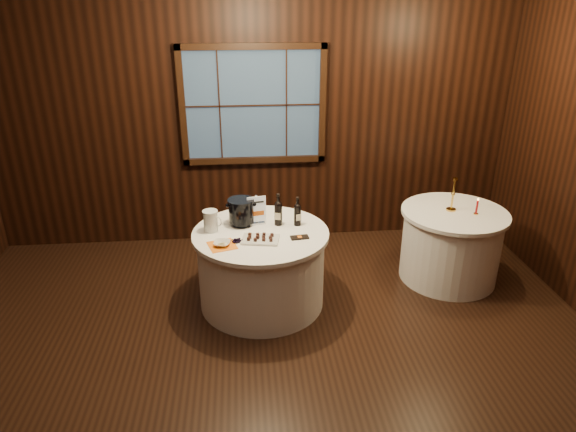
{
  "coord_description": "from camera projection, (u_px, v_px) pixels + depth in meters",
  "views": [
    {
      "loc": [
        -0.15,
        -3.32,
        2.84
      ],
      "look_at": [
        0.25,
        0.9,
        0.96
      ],
      "focal_mm": 32.0,
      "sensor_mm": 36.0,
      "label": 1
    }
  ],
  "objects": [
    {
      "name": "glass_pitcher",
      "position": [
        211.0,
        221.0,
        4.76
      ],
      "size": [
        0.19,
        0.14,
        0.2
      ],
      "rotation": [
        0.0,
        0.0,
        -0.41
      ],
      "color": "silver",
      "rests_on": "main_table"
    },
    {
      "name": "red_candle",
      "position": [
        477.0,
        208.0,
        5.13
      ],
      "size": [
        0.05,
        0.05,
        0.17
      ],
      "color": "gold",
      "rests_on": "side_table"
    },
    {
      "name": "port_bottle_left",
      "position": [
        278.0,
        211.0,
        4.88
      ],
      "size": [
        0.08,
        0.08,
        0.32
      ],
      "rotation": [
        0.0,
        0.0,
        -0.24
      ],
      "color": "black",
      "rests_on": "main_table"
    },
    {
      "name": "sign_stand",
      "position": [
        256.0,
        214.0,
        4.91
      ],
      "size": [
        0.18,
        0.12,
        0.29
      ],
      "rotation": [
        0.0,
        0.0,
        0.2
      ],
      "color": "#B5B5BC",
      "rests_on": "main_table"
    },
    {
      "name": "back_wall",
      "position": [
        253.0,
        114.0,
        5.82
      ],
      "size": [
        6.0,
        0.1,
        3.0
      ],
      "color": "black",
      "rests_on": "ground"
    },
    {
      "name": "chocolate_box",
      "position": [
        300.0,
        237.0,
        4.66
      ],
      "size": [
        0.17,
        0.1,
        0.01
      ],
      "primitive_type": "cube",
      "rotation": [
        0.0,
        0.0,
        0.12
      ],
      "color": "black",
      "rests_on": "main_table"
    },
    {
      "name": "ice_bucket",
      "position": [
        241.0,
        211.0,
        4.88
      ],
      "size": [
        0.25,
        0.25,
        0.26
      ],
      "color": "black",
      "rests_on": "main_table"
    },
    {
      "name": "cracker_bowl",
      "position": [
        222.0,
        243.0,
        4.52
      ],
      "size": [
        0.17,
        0.17,
        0.04
      ],
      "primitive_type": "imported",
      "rotation": [
        0.0,
        0.0,
        -0.18
      ],
      "color": "silver",
      "rests_on": "orange_napkin"
    },
    {
      "name": "ground",
      "position": [
        268.0,
        369.0,
        4.18
      ],
      "size": [
        6.0,
        6.0,
        0.0
      ],
      "primitive_type": "plane",
      "color": "black",
      "rests_on": "ground"
    },
    {
      "name": "port_bottle_right",
      "position": [
        297.0,
        213.0,
        4.87
      ],
      "size": [
        0.07,
        0.08,
        0.29
      ],
      "rotation": [
        0.0,
        0.0,
        0.24
      ],
      "color": "black",
      "rests_on": "main_table"
    },
    {
      "name": "main_table",
      "position": [
        261.0,
        268.0,
        4.94
      ],
      "size": [
        1.28,
        1.28,
        0.77
      ],
      "color": "white",
      "rests_on": "ground"
    },
    {
      "name": "grape_bunch",
      "position": [
        237.0,
        241.0,
        4.57
      ],
      "size": [
        0.15,
        0.07,
        0.04
      ],
      "rotation": [
        0.0,
        0.0,
        0.13
      ],
      "color": "black",
      "rests_on": "main_table"
    },
    {
      "name": "side_table",
      "position": [
        450.0,
        245.0,
        5.38
      ],
      "size": [
        1.08,
        1.08,
        0.77
      ],
      "color": "white",
      "rests_on": "ground"
    },
    {
      "name": "brass_candlestick",
      "position": [
        452.0,
        199.0,
        5.2
      ],
      "size": [
        0.1,
        0.1,
        0.35
      ],
      "color": "gold",
      "rests_on": "side_table"
    },
    {
      "name": "orange_napkin",
      "position": [
        222.0,
        245.0,
        4.52
      ],
      "size": [
        0.29,
        0.29,
        0.0
      ],
      "primitive_type": "cube",
      "rotation": [
        0.0,
        0.0,
        0.3
      ],
      "color": "orange",
      "rests_on": "main_table"
    },
    {
      "name": "chocolate_plate",
      "position": [
        260.0,
        239.0,
        4.61
      ],
      "size": [
        0.36,
        0.28,
        0.05
      ],
      "rotation": [
        0.0,
        0.0,
        -0.18
      ],
      "color": "silver",
      "rests_on": "main_table"
    }
  ]
}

